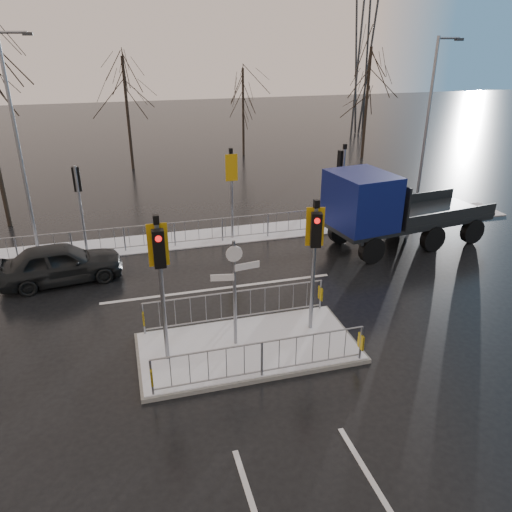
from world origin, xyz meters
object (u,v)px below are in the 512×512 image
object	(u,v)px
traffic_island	(247,338)
street_lamp_left	(19,137)
car_far_lane	(61,263)
flatbed_truck	(381,208)
street_lamp_right	(428,124)

from	to	relation	value
traffic_island	street_lamp_left	world-z (taller)	street_lamp_left
traffic_island	car_far_lane	size ratio (longest dim) A/B	1.44
flatbed_truck	street_lamp_right	xyz separation A→B (m)	(3.61, 2.90, 2.68)
street_lamp_right	car_far_lane	bearing A→B (deg)	-170.49
traffic_island	flatbed_truck	distance (m)	9.03
flatbed_truck	street_lamp_left	bearing A→B (deg)	163.77
street_lamp_left	car_far_lane	bearing A→B (deg)	-71.76
traffic_island	street_lamp_left	bearing A→B (deg)	124.07
car_far_lane	street_lamp_left	distance (m)	5.39
car_far_lane	street_lamp_right	bearing A→B (deg)	-87.49
traffic_island	car_far_lane	xyz separation A→B (m)	(-5.22, 5.84, 0.32)
traffic_island	flatbed_truck	xyz separation A→B (m)	(6.97, 5.59, 1.32)
car_far_lane	street_lamp_left	size ratio (longest dim) A/B	0.51
car_far_lane	flatbed_truck	world-z (taller)	flatbed_truck
traffic_island	street_lamp_left	xyz separation A→B (m)	(-6.42, 9.49, 4.10)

